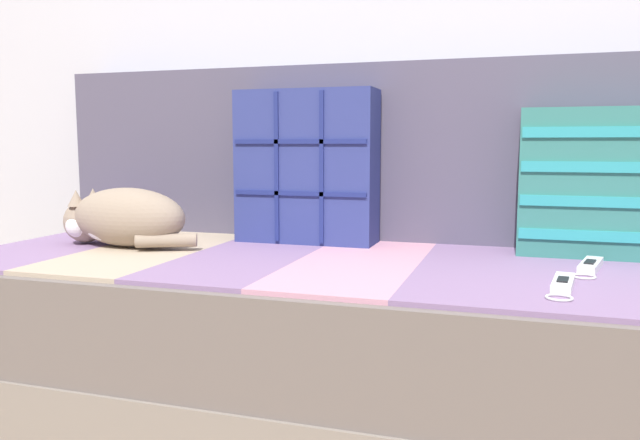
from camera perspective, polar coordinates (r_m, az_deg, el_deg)
ground_plane at (r=1.53m, az=2.54°, el=-18.78°), size 14.00×14.00×0.00m
couch at (r=1.57m, az=3.82°, el=-10.54°), size 2.13×0.84×0.39m
sofa_backrest at (r=1.84m, az=6.59°, el=6.15°), size 2.09×0.14×0.50m
throw_pillow_quilted at (r=1.76m, az=-1.21°, el=4.88°), size 0.39×0.14×0.43m
throw_pillow_striped at (r=1.68m, az=25.27°, el=3.06°), size 0.44×0.14×0.36m
sleeping_cat at (r=1.78m, az=-17.79°, el=0.15°), size 0.42×0.20×0.16m
game_remote_near at (r=1.50m, az=23.46°, el=-3.90°), size 0.09×0.21×0.02m
game_remote_far at (r=1.29m, az=21.32°, el=-5.52°), size 0.07×0.20×0.02m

